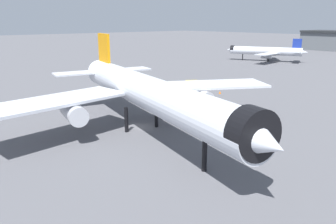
{
  "coord_description": "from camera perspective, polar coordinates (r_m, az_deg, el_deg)",
  "views": [
    {
      "loc": [
        47.93,
        -35.46,
        19.25
      ],
      "look_at": [
        10.96,
        -2.78,
        5.7
      ],
      "focal_mm": 35.61,
      "sensor_mm": 36.0,
      "label": 1
    }
  ],
  "objects": [
    {
      "name": "baggage_cart_trailing",
      "position": [
        90.76,
        -12.54,
        3.37
      ],
      "size": [
        2.87,
        2.82,
        1.82
      ],
      "rotation": [
        0.0,
        0.0,
        2.44
      ],
      "color": "black",
      "rests_on": "ground"
    },
    {
      "name": "traffic_cone_wingtip",
      "position": [
        92.05,
        8.87,
        3.34
      ],
      "size": [
        0.62,
        0.62,
        0.77
      ],
      "primitive_type": "cone",
      "color": "#F2600C",
      "rests_on": "ground"
    },
    {
      "name": "ground",
      "position": [
        62.66,
        -4.75,
        -2.6
      ],
      "size": [
        900.0,
        900.0,
        0.0
      ],
      "primitive_type": "plane",
      "color": "#56565B"
    },
    {
      "name": "airliner_far_taxiway",
      "position": [
        172.07,
        16.38,
        9.96
      ],
      "size": [
        36.8,
        32.9,
        11.16
      ],
      "rotation": [
        0.0,
        0.0,
        3.56
      ],
      "color": "silver",
      "rests_on": "ground"
    },
    {
      "name": "airliner_near_gate",
      "position": [
        57.49,
        -3.69,
        3.31
      ],
      "size": [
        60.54,
        54.38,
        16.54
      ],
      "rotation": [
        0.0,
        0.0,
        -0.22
      ],
      "color": "silver",
      "rests_on": "ground"
    },
    {
      "name": "service_truck_front",
      "position": [
        94.2,
        3.57,
        4.51
      ],
      "size": [
        5.03,
        5.83,
        3.0
      ],
      "rotation": [
        0.0,
        0.0,
        4.11
      ],
      "color": "black",
      "rests_on": "ground"
    }
  ]
}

